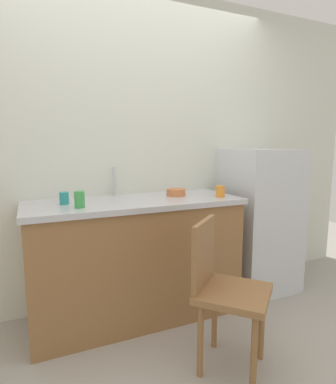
# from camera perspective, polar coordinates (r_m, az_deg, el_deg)

# --- Properties ---
(ground_plane) EXTENTS (8.00, 8.00, 0.00)m
(ground_plane) POSITION_cam_1_polar(r_m,az_deg,el_deg) (2.22, 2.40, -28.26)
(ground_plane) COLOR #9E998E
(back_wall) EXTENTS (4.80, 0.10, 2.58)m
(back_wall) POSITION_cam_1_polar(r_m,az_deg,el_deg) (2.71, -6.92, 7.65)
(back_wall) COLOR silver
(back_wall) RESTS_ON ground_plane
(cabinet_base) EXTENTS (1.56, 0.60, 0.88)m
(cabinet_base) POSITION_cam_1_polar(r_m,az_deg,el_deg) (2.52, -5.80, -12.22)
(cabinet_base) COLOR olive
(cabinet_base) RESTS_ON ground_plane
(countertop) EXTENTS (1.60, 0.64, 0.04)m
(countertop) POSITION_cam_1_polar(r_m,az_deg,el_deg) (2.39, -5.97, -1.85)
(countertop) COLOR #B7B7BC
(countertop) RESTS_ON cabinet_base
(faucet) EXTENTS (0.02, 0.02, 0.23)m
(faucet) POSITION_cam_1_polar(r_m,az_deg,el_deg) (2.59, -9.69, 1.87)
(faucet) COLOR #B7B7BC
(faucet) RESTS_ON countertop
(refrigerator) EXTENTS (0.60, 0.57, 1.29)m
(refrigerator) POSITION_cam_1_polar(r_m,az_deg,el_deg) (3.05, 16.13, -4.81)
(refrigerator) COLOR silver
(refrigerator) RESTS_ON ground_plane
(chair) EXTENTS (0.56, 0.56, 0.89)m
(chair) POSITION_cam_1_polar(r_m,az_deg,el_deg) (1.98, 9.93, -16.48)
(chair) COLOR olive
(chair) RESTS_ON ground_plane
(terracotta_bowl) EXTENTS (0.15, 0.15, 0.06)m
(terracotta_bowl) POSITION_cam_1_polar(r_m,az_deg,el_deg) (2.56, 1.45, -0.06)
(terracotta_bowl) COLOR #C67042
(terracotta_bowl) RESTS_ON countertop
(cup_teal) EXTENTS (0.06, 0.06, 0.08)m
(cup_teal) POSITION_cam_1_polar(r_m,az_deg,el_deg) (2.31, -18.20, -1.05)
(cup_teal) COLOR teal
(cup_teal) RESTS_ON countertop
(cup_green) EXTENTS (0.07, 0.07, 0.11)m
(cup_green) POSITION_cam_1_polar(r_m,az_deg,el_deg) (2.15, -15.66, -1.30)
(cup_green) COLOR green
(cup_green) RESTS_ON countertop
(cup_orange) EXTENTS (0.07, 0.07, 0.09)m
(cup_orange) POSITION_cam_1_polar(r_m,az_deg,el_deg) (2.53, 9.40, 0.12)
(cup_orange) COLOR orange
(cup_orange) RESTS_ON countertop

